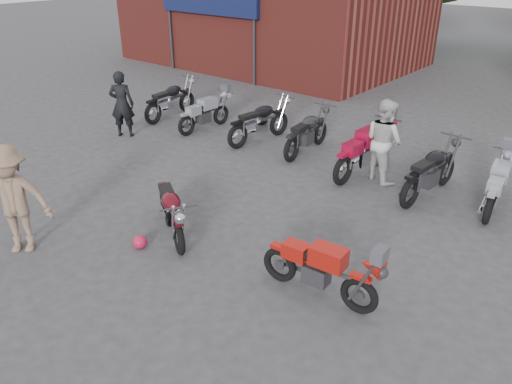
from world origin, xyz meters
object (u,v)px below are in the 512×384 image
Objects in this scene: row_bike_0 at (171,98)px; row_bike_4 at (364,148)px; row_bike_1 at (205,111)px; row_bike_6 at (498,183)px; person_light at (384,141)px; sportbike at (321,267)px; vintage_motorcycle at (171,208)px; row_bike_2 at (260,120)px; row_bike_3 at (307,130)px; person_dark at (122,104)px; person_tan at (12,200)px; row_bike_5 at (431,169)px; helmet at (140,242)px.

row_bike_0 is 0.97× the size of row_bike_4.
row_bike_6 is at bearing -86.50° from row_bike_1.
person_light is at bearing 86.82° from row_bike_6.
row_bike_6 is at bearing 71.66° from sportbike.
row_bike_0 is at bearing 169.57° from vintage_motorcycle.
row_bike_2 reaches higher than row_bike_1.
person_light reaches higher than row_bike_2.
row_bike_6 is (4.61, -0.14, -0.03)m from row_bike_3.
person_light is 0.55m from row_bike_4.
person_dark is at bearing 130.12° from row_bike_2.
row_bike_3 is 1.06× the size of row_bike_6.
person_dark is 0.86× the size of row_bike_2.
row_bike_1 reaches higher than sportbike.
vintage_motorcycle is 0.99× the size of person_tan.
row_bike_3 is at bearing 83.00° from row_bike_4.
person_light is at bearing -91.82° from row_bike_4.
sportbike is 0.85× the size of row_bike_4.
row_bike_4 is (4.99, 0.10, 0.09)m from row_bike_1.
person_light reaches higher than row_bike_0.
person_light is 7.07m from row_bike_0.
row_bike_2 is at bearing -80.40° from row_bike_1.
vintage_motorcycle is 5.15m from row_bike_2.
row_bike_0 is at bearing 146.94° from sportbike.
row_bike_1 is (-6.75, 4.33, 0.00)m from sportbike.
row_bike_0 is (-3.72, 6.67, -0.35)m from person_tan.
row_bike_1 is 6.61m from row_bike_5.
person_light is 3.66m from row_bike_2.
row_bike_4 reaches higher than row_bike_2.
person_light reaches higher than helmet.
person_dark is 0.97× the size of row_bike_1.
row_bike_2 is at bearing 89.80° from row_bike_4.
helmet is 6.05m from person_dark.
row_bike_5 is (8.21, -0.16, 0.01)m from row_bike_0.
person_tan reaches higher than person_light.
person_dark reaches higher than row_bike_3.
person_tan is at bearing -170.44° from row_bike_2.
row_bike_5 reaches higher than vintage_motorcycle.
row_bike_2 is (-1.80, 5.45, 0.49)m from helmet.
person_dark is 0.94× the size of person_tan.
person_light is 0.89× the size of row_bike_2.
row_bike_3 is 0.96× the size of row_bike_5.
row_bike_0 reaches higher than row_bike_3.
row_bike_0 is at bearing 87.37° from row_bike_3.
helmet is at bearing 134.38° from row_bike_6.
vintage_motorcycle is at bearing 81.45° from helmet.
person_light is 0.86× the size of row_bike_4.
sportbike is 0.96× the size of row_bike_6.
row_bike_0 is at bearing 134.36° from helmet.
row_bike_0 reaches higher than vintage_motorcycle.
row_bike_1 is (-3.71, 4.53, -0.02)m from vintage_motorcycle.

